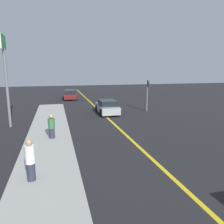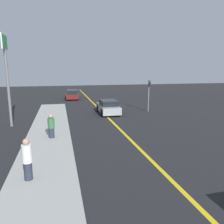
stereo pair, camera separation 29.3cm
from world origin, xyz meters
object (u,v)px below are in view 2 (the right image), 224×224
pedestrian_near_curb (27,160)px  traffic_light (149,92)px  pedestrian_mid_group (51,126)px  car_far_distant (72,94)px  roadside_sign (6,62)px  car_ahead_center (108,107)px

pedestrian_near_curb → traffic_light: 16.40m
pedestrian_mid_group → traffic_light: size_ratio=0.47×
car_far_distant → pedestrian_near_curb: 24.75m
car_far_distant → roadside_sign: 16.69m
car_far_distant → pedestrian_mid_group: 19.32m
car_far_distant → car_ahead_center: bearing=-73.3°
pedestrian_mid_group → traffic_light: traffic_light is taller
pedestrian_near_curb → pedestrian_mid_group: 5.43m
car_far_distant → roadside_sign: (-5.64, -15.11, 4.27)m
car_ahead_center → traffic_light: 4.59m
pedestrian_mid_group → traffic_light: 12.15m
pedestrian_mid_group → roadside_sign: bearing=128.1°
car_ahead_center → car_far_distant: 12.34m
car_ahead_center → pedestrian_near_curb: pedestrian_near_curb is taller
pedestrian_near_curb → traffic_light: traffic_light is taller
car_ahead_center → pedestrian_mid_group: pedestrian_mid_group is taller
car_far_distant → roadside_sign: size_ratio=0.66×
car_ahead_center → car_far_distant: car_ahead_center is taller
car_ahead_center → pedestrian_mid_group: size_ratio=2.63×
car_ahead_center → car_far_distant: size_ratio=0.90×
car_ahead_center → roadside_sign: 10.00m
traffic_light → roadside_sign: roadside_sign is taller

